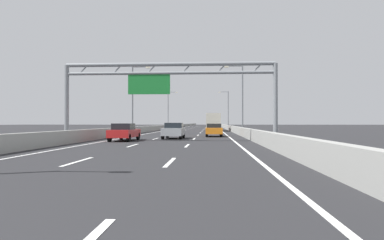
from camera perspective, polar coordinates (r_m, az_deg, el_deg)
The scene contains 49 objects.
ground_plane at distance 100.18m, azimuth 1.38°, elevation -1.30°, with size 260.00×260.00×0.00m, color #262628.
lane_dash_left_1 at distance 13.72m, azimuth -19.00°, elevation -6.76°, with size 0.16×3.00×0.01m, color white.
lane_dash_left_2 at distance 22.28m, azimuth -10.15°, elevation -4.33°, with size 0.16×3.00×0.01m, color white.
lane_dash_left_3 at distance 31.09m, azimuth -6.28°, elevation -3.22°, with size 0.16×3.00×0.01m, color white.
lane_dash_left_4 at distance 39.98m, azimuth -4.13°, elevation -2.60°, with size 0.16×3.00×0.01m, color white.
lane_dash_left_5 at distance 48.91m, azimuth -2.76°, elevation -2.20°, with size 0.16×3.00×0.01m, color white.
lane_dash_left_6 at distance 57.87m, azimuth -1.82°, elevation -1.93°, with size 0.16×3.00×0.01m, color white.
lane_dash_left_7 at distance 66.83m, azimuth -1.13°, elevation -1.73°, with size 0.16×3.00×0.01m, color white.
lane_dash_left_8 at distance 75.81m, azimuth -0.60°, elevation -1.57°, with size 0.16×3.00×0.01m, color white.
lane_dash_left_9 at distance 84.79m, azimuth -0.18°, elevation -1.45°, with size 0.16×3.00×0.01m, color white.
lane_dash_left_10 at distance 93.77m, azimuth 0.15°, elevation -1.35°, with size 0.16×3.00×0.01m, color white.
lane_dash_left_11 at distance 102.76m, azimuth 0.43°, elevation -1.27°, with size 0.16×3.00×0.01m, color white.
lane_dash_left_12 at distance 111.75m, azimuth 0.66°, elevation -1.20°, with size 0.16×3.00×0.01m, color white.
lane_dash_left_13 at distance 120.74m, azimuth 0.86°, elevation -1.14°, with size 0.16×3.00×0.01m, color white.
lane_dash_left_14 at distance 129.73m, azimuth 1.03°, elevation -1.09°, with size 0.16×3.00×0.01m, color white.
lane_dash_left_15 at distance 138.72m, azimuth 1.18°, elevation -1.05°, with size 0.16×3.00×0.01m, color white.
lane_dash_left_16 at distance 147.71m, azimuth 1.31°, elevation -1.01°, with size 0.16×3.00×0.01m, color white.
lane_dash_left_17 at distance 156.71m, azimuth 1.42°, elevation -0.98°, with size 0.16×3.00×0.01m, color white.
lane_dash_right_1 at distance 12.80m, azimuth -3.79°, elevation -7.24°, with size 0.16×3.00×0.01m, color white.
lane_dash_right_2 at distance 21.73m, azimuth -0.85°, elevation -4.44°, with size 0.16×3.00×0.01m, color white.
lane_dash_right_3 at distance 30.69m, azimuth 0.37°, elevation -3.26°, with size 0.16×3.00×0.01m, color white.
lane_dash_right_4 at distance 39.68m, azimuth 1.04°, elevation -2.62°, with size 0.16×3.00×0.01m, color white.
lane_dash_right_5 at distance 48.67m, azimuth 1.46°, elevation -2.21°, with size 0.16×3.00×0.01m, color white.
lane_dash_right_6 at distance 57.66m, azimuth 1.75°, elevation -1.93°, with size 0.16×3.00×0.01m, color white.
lane_dash_right_7 at distance 66.65m, azimuth 1.96°, elevation -1.73°, with size 0.16×3.00×0.01m, color white.
lane_dash_right_8 at distance 75.65m, azimuth 2.12°, elevation -1.57°, with size 0.16×3.00×0.01m, color white.
lane_dash_right_9 at distance 84.64m, azimuth 2.25°, elevation -1.45°, with size 0.16×3.00×0.01m, color white.
lane_dash_right_10 at distance 93.64m, azimuth 2.35°, elevation -1.35°, with size 0.16×3.00×0.01m, color white.
lane_dash_right_11 at distance 102.64m, azimuth 2.44°, elevation -1.27°, with size 0.16×3.00×0.01m, color white.
lane_dash_right_12 at distance 111.64m, azimuth 2.51°, elevation -1.20°, with size 0.16×3.00×0.01m, color white.
lane_dash_right_13 at distance 120.64m, azimuth 2.57°, elevation -1.14°, with size 0.16×3.00×0.01m, color white.
lane_dash_right_14 at distance 129.63m, azimuth 2.62°, elevation -1.09°, with size 0.16×3.00×0.01m, color white.
lane_dash_right_15 at distance 138.63m, azimuth 2.66°, elevation -1.05°, with size 0.16×3.00×0.01m, color white.
lane_dash_right_16 at distance 147.63m, azimuth 2.70°, elevation -1.01°, with size 0.16×3.00×0.01m, color white.
lane_dash_right_17 at distance 156.63m, azimuth 2.74°, elevation -0.98°, with size 0.16×3.00×0.01m, color white.
edge_line_left at distance 88.55m, azimuth -2.28°, elevation -1.41°, with size 0.16×176.00×0.01m, color white.
edge_line_right at distance 88.15m, azimuth 4.53°, elevation -1.41°, with size 0.16×176.00×0.01m, color white.
barrier_left at distance 110.60m, azimuth -2.02°, elevation -0.97°, with size 0.45×220.00×0.95m.
barrier_right at distance 110.18m, azimuth 5.15°, elevation -0.97°, with size 0.45×220.00×0.95m.
sign_gantry at distance 26.87m, azimuth -4.40°, elevation 6.74°, with size 17.22×0.36×6.36m.
streetlamp_left_mid at distance 47.49m, azimuth -9.92°, elevation 4.26°, with size 2.58×0.28×9.50m.
streetlamp_right_mid at distance 46.42m, azimuth 8.38°, elevation 4.37°, with size 2.58×0.28×9.50m.
streetlamp_left_far at distance 85.46m, azimuth -3.98°, elevation 2.17°, with size 2.58×0.28×9.50m.
streetlamp_right_far at distance 84.87m, azimuth 6.08°, elevation 2.19°, with size 2.58×0.28×9.50m.
silver_car at distance 31.33m, azimuth -3.15°, elevation -1.82°, with size 1.85×4.24×1.49m.
orange_car at distance 36.04m, azimuth 3.79°, elevation -1.70°, with size 1.75×4.22×1.40m.
red_car at distance 28.13m, azimuth -11.55°, elevation -2.03°, with size 1.74×4.45×1.45m.
black_car at distance 127.96m, azimuth 3.48°, elevation -0.75°, with size 1.88×4.69×1.56m.
box_truck at distance 59.05m, azimuth 3.68°, elevation -0.26°, with size 2.46×8.28×3.10m.
Camera 1 is at (3.37, -0.12, 1.53)m, focal length 31.02 mm.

